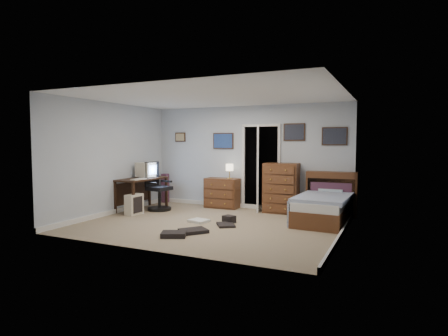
{
  "coord_description": "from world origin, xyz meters",
  "views": [
    {
      "loc": [
        3.3,
        -6.52,
        1.63
      ],
      "look_at": [
        0.15,
        0.3,
        1.1
      ],
      "focal_mm": 30.0,
      "sensor_mm": 36.0,
      "label": 1
    }
  ],
  "objects_px": {
    "office_chair": "(157,191)",
    "low_dresser": "(222,193)",
    "tall_dresser": "(281,188)",
    "computer_desk": "(139,185)",
    "bed": "(324,208)"
  },
  "relations": [
    {
      "from": "low_dresser",
      "to": "tall_dresser",
      "type": "relative_size",
      "value": 0.72
    },
    {
      "from": "office_chair",
      "to": "bed",
      "type": "relative_size",
      "value": 0.61
    },
    {
      "from": "computer_desk",
      "to": "office_chair",
      "type": "xyz_separation_m",
      "value": [
        0.43,
        0.14,
        -0.15
      ]
    },
    {
      "from": "computer_desk",
      "to": "low_dresser",
      "type": "distance_m",
      "value": 2.03
    },
    {
      "from": "bed",
      "to": "office_chair",
      "type": "bearing_deg",
      "value": -172.8
    },
    {
      "from": "tall_dresser",
      "to": "computer_desk",
      "type": "bearing_deg",
      "value": -164.71
    },
    {
      "from": "low_dresser",
      "to": "bed",
      "type": "relative_size",
      "value": 0.44
    },
    {
      "from": "office_chair",
      "to": "low_dresser",
      "type": "xyz_separation_m",
      "value": [
        1.28,
        0.93,
        -0.08
      ]
    },
    {
      "from": "tall_dresser",
      "to": "bed",
      "type": "relative_size",
      "value": 0.6
    },
    {
      "from": "computer_desk",
      "to": "office_chair",
      "type": "distance_m",
      "value": 0.47
    },
    {
      "from": "office_chair",
      "to": "low_dresser",
      "type": "distance_m",
      "value": 1.58
    },
    {
      "from": "low_dresser",
      "to": "bed",
      "type": "bearing_deg",
      "value": -13.81
    },
    {
      "from": "office_chair",
      "to": "tall_dresser",
      "type": "distance_m",
      "value": 2.93
    },
    {
      "from": "computer_desk",
      "to": "bed",
      "type": "height_order",
      "value": "computer_desk"
    },
    {
      "from": "computer_desk",
      "to": "tall_dresser",
      "type": "bearing_deg",
      "value": 19.87
    }
  ]
}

